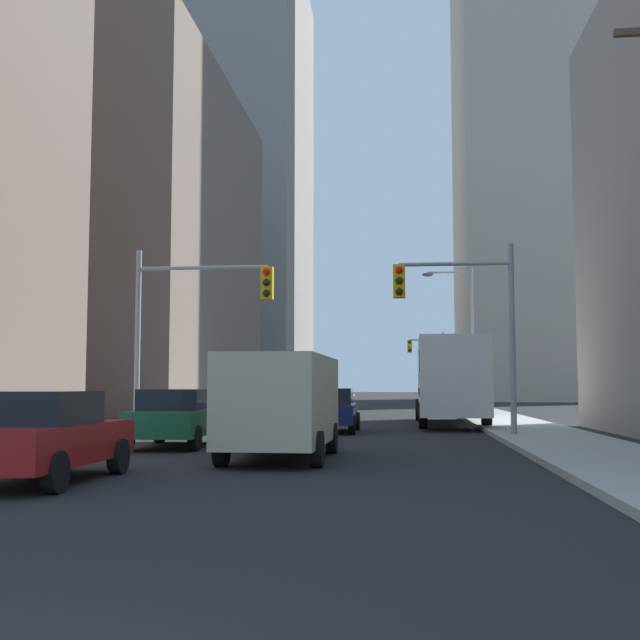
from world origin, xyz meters
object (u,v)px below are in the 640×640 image
city_bus (449,378)px  traffic_signal_near_left (197,309)px  sedan_red (40,436)px  cargo_van_beige (282,400)px  traffic_signal_near_right (460,307)px  traffic_signal_far_right (428,357)px  sedan_navy (330,410)px  sedan_grey (272,403)px  sedan_green (176,417)px

city_bus → traffic_signal_near_left: traffic_signal_near_left is taller
traffic_signal_near_left → sedan_red: bearing=-87.6°
cargo_van_beige → traffic_signal_near_right: size_ratio=0.87×
city_bus → traffic_signal_near_left: bearing=-134.6°
traffic_signal_far_right → traffic_signal_near_right: bearing=-90.4°
cargo_van_beige → traffic_signal_near_right: bearing=59.3°
sedan_navy → traffic_signal_near_right: traffic_signal_near_right is taller
traffic_signal_near_left → traffic_signal_near_right: bearing=-0.0°
city_bus → sedan_red: city_bus is taller
cargo_van_beige → sedan_red: size_ratio=1.24×
cargo_van_beige → traffic_signal_far_right: 49.33m
traffic_signal_far_right → traffic_signal_near_left: bearing=-101.8°
cargo_van_beige → traffic_signal_far_right: bearing=84.5°
sedan_navy → sedan_grey: same height
traffic_signal_near_left → traffic_signal_far_right: (8.66, 41.56, -0.07)m
cargo_van_beige → sedan_navy: (0.11, 10.39, -0.52)m
traffic_signal_far_right → sedan_green: bearing=-100.0°
sedan_green → traffic_signal_far_right: traffic_signal_far_right is taller
sedan_green → city_bus: bearing=58.2°
cargo_van_beige → sedan_navy: cargo_van_beige is taller
cargo_van_beige → sedan_navy: 10.41m
city_bus → sedan_grey: 9.07m
sedan_red → city_bus: bearing=68.9°
sedan_red → sedan_navy: size_ratio=0.99×
cargo_van_beige → sedan_navy: bearing=89.4°
sedan_grey → traffic_signal_near_right: size_ratio=0.70×
sedan_grey → sedan_green: bearing=-89.4°
sedan_red → traffic_signal_near_left: traffic_signal_near_left is taller
cargo_van_beige → traffic_signal_far_right: (4.76, 49.03, 2.72)m
sedan_navy → traffic_signal_far_right: traffic_signal_far_right is taller
sedan_green → sedan_grey: size_ratio=1.01×
city_bus → sedan_green: bearing=-121.8°
sedan_red → traffic_signal_near_right: traffic_signal_near_right is taller
cargo_van_beige → sedan_red: cargo_van_beige is taller
traffic_signal_far_right → sedan_navy: bearing=-96.9°
traffic_signal_near_right → traffic_signal_far_right: 41.56m
traffic_signal_far_right → sedan_grey: bearing=-105.9°
cargo_van_beige → traffic_signal_near_right: 9.12m
sedan_grey → traffic_signal_near_left: size_ratio=0.70×
traffic_signal_far_right → city_bus: bearing=-90.3°
cargo_van_beige → traffic_signal_near_right: (4.44, 7.47, 2.75)m
city_bus → traffic_signal_near_right: (-0.13, -8.60, 2.11)m
city_bus → traffic_signal_far_right: traffic_signal_far_right is taller
sedan_green → sedan_grey: (-0.17, 16.73, 0.00)m
sedan_green → traffic_signal_near_left: (-0.57, 4.17, 3.31)m
city_bus → traffic_signal_near_right: bearing=-90.9°
traffic_signal_near_left → traffic_signal_far_right: same height
sedan_grey → traffic_signal_near_right: 15.22m
city_bus → cargo_van_beige: size_ratio=2.20×
city_bus → sedan_navy: size_ratio=2.72×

